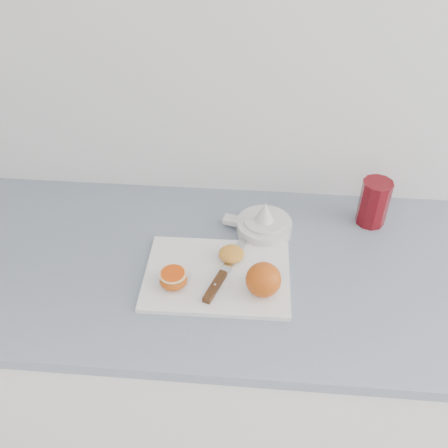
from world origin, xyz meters
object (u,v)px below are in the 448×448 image
at_px(counter, 276,371).
at_px(cutting_board, 217,275).
at_px(half_orange, 173,279).
at_px(red_tumbler, 373,204).
at_px(citrus_juicer, 264,224).

xyz_separation_m(counter, cutting_board, (-0.17, -0.05, 0.45)).
bearing_deg(half_orange, cutting_board, 24.55).
relative_size(counter, red_tumbler, 20.47).
bearing_deg(cutting_board, citrus_juicer, 58.79).
xyz_separation_m(half_orange, citrus_juicer, (0.20, 0.22, -0.01)).
distance_m(counter, citrus_juicer, 0.49).
xyz_separation_m(counter, citrus_juicer, (-0.06, 0.12, 0.47)).
bearing_deg(counter, cutting_board, -162.33).
bearing_deg(citrus_juicer, cutting_board, -121.21).
distance_m(half_orange, citrus_juicer, 0.29).
distance_m(cutting_board, red_tumbler, 0.46).
distance_m(counter, red_tumbler, 0.58).
bearing_deg(counter, red_tumbler, 40.24).
height_order(counter, red_tumbler, red_tumbler).
bearing_deg(counter, half_orange, -159.76).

